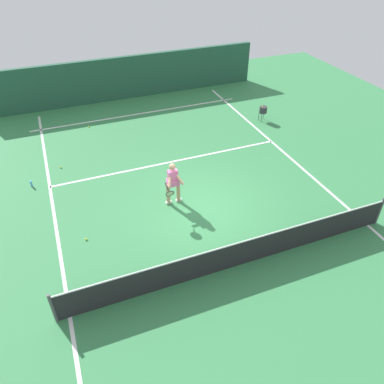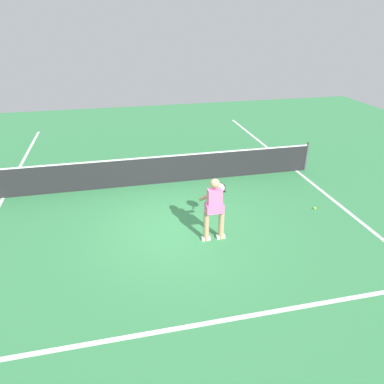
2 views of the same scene
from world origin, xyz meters
The scene contains 13 objects.
ground_plane centered at (0.00, 0.00, 0.00)m, with size 27.19×27.19×0.00m, color #38844C.
court_back_wall centered at (0.00, -10.16, 1.09)m, with size 14.24×0.24×2.17m, color #23513D.
baseline_marking centered at (0.00, -7.96, 0.00)m, with size 10.24×0.10×0.01m, color white.
service_line_marking centered at (0.00, -3.16, 0.00)m, with size 9.24×0.10×0.01m, color white.
sideline_left_marking centered at (-4.62, 0.00, 0.00)m, with size 0.10×18.92×0.01m, color white.
sideline_right_marking centered at (4.62, 0.00, 0.00)m, with size 0.10×18.92×0.01m, color white.
court_net centered at (0.00, 2.70, 0.46)m, with size 9.92×0.08×0.99m.
tennis_player centered at (0.74, -0.66, 0.85)m, with size 0.78×0.92×1.55m.
tennis_ball_near centered at (2.54, -7.42, 0.03)m, with size 0.07×0.07×0.07m, color #D1E533.
tennis_ball_mid centered at (4.11, -4.32, 0.03)m, with size 0.07×0.07×0.07m, color #D1E533.
tennis_ball_far centered at (3.82, 0.10, 0.03)m, with size 0.07×0.07×0.07m, color #D1E533.
ball_hopper centered at (-5.28, -5.10, 0.55)m, with size 0.36×0.36×0.74m.
water_bottle centered at (5.22, -3.44, 0.12)m, with size 0.07×0.07×0.24m, color #4C9EE5.
Camera 1 is at (3.87, 8.99, 8.00)m, focal length 35.22 mm.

